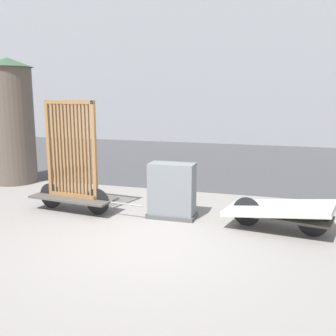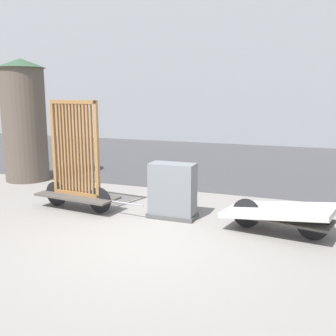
% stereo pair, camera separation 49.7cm
% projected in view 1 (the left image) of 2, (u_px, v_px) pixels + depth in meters
% --- Properties ---
extents(ground_plane, '(60.00, 60.00, 0.00)m').
position_uv_depth(ground_plane, '(146.00, 243.00, 6.26)').
color(ground_plane, gray).
extents(road_strip, '(56.00, 9.36, 0.01)m').
position_uv_depth(road_strip, '(225.00, 160.00, 13.93)').
color(road_strip, '#424244').
rests_on(road_strip, ground_plane).
extents(bike_cart_with_bedframe, '(2.47, 0.84, 2.22)m').
position_uv_depth(bike_cart_with_bedframe, '(73.00, 174.00, 7.83)').
color(bike_cart_with_bedframe, '#4C4742').
rests_on(bike_cart_with_bedframe, ground_plane).
extents(bike_cart_with_mattress, '(2.52, 1.30, 0.57)m').
position_uv_depth(bike_cart_with_mattress, '(279.00, 210.00, 6.77)').
color(bike_cart_with_mattress, '#4C4742').
rests_on(bike_cart_with_mattress, ground_plane).
extents(utility_cabinet, '(0.92, 0.48, 1.06)m').
position_uv_depth(utility_cabinet, '(172.00, 193.00, 7.47)').
color(utility_cabinet, '#4C4C4C').
rests_on(utility_cabinet, ground_plane).
extents(advertising_column, '(1.29, 1.29, 3.25)m').
position_uv_depth(advertising_column, '(11.00, 120.00, 10.27)').
color(advertising_column, brown).
rests_on(advertising_column, ground_plane).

